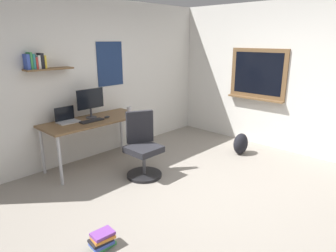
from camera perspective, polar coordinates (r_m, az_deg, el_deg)
name	(u,v)px	position (r m, az deg, el deg)	size (l,w,h in m)	color
ground_plane	(211,201)	(3.93, 8.17, -13.95)	(5.20, 5.20, 0.00)	gray
wall_back	(94,80)	(5.23, -13.83, 8.55)	(5.00, 0.30, 2.60)	silver
wall_right	(297,79)	(5.64, 23.34, 8.20)	(0.22, 5.00, 2.60)	silver
desk	(94,124)	(4.83, -13.99, 0.43)	(1.59, 0.66, 0.75)	brown
office_chair	(143,149)	(4.43, -4.86, -4.37)	(0.54, 0.56, 0.95)	black
laptop	(67,119)	(4.76, -18.72, 1.35)	(0.31, 0.21, 0.23)	#ADAFB5
monitor_primary	(90,101)	(4.87, -14.56, 4.61)	(0.46, 0.17, 0.46)	#38383D
keyboard	(92,121)	(4.71, -14.32, 0.97)	(0.37, 0.13, 0.02)	black
computer_mouse	(107,117)	(4.85, -11.54, 1.70)	(0.10, 0.06, 0.03)	#262628
coffee_mug	(129,110)	(5.17, -7.41, 3.12)	(0.08, 0.08, 0.09)	silver
backpack	(241,144)	(5.43, 13.68, -3.30)	(0.32, 0.22, 0.37)	black
book_stack_on_floor	(102,240)	(3.19, -12.40, -20.44)	(0.25, 0.19, 0.16)	#3D934C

